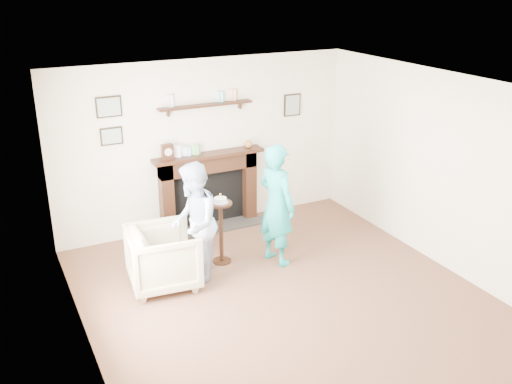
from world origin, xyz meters
TOP-DOWN VIEW (x-y plane):
  - ground at (0.00, 0.00)m, footprint 5.00×5.00m
  - room_shell at (-0.00, 0.69)m, footprint 4.54×5.02m
  - armchair at (-1.17, 1.00)m, footprint 0.91×0.89m
  - man at (-0.78, 0.96)m, footprint 0.83×0.91m
  - woman at (0.35, 0.93)m, footprint 0.53×0.67m
  - pedestal_table at (-0.31, 1.23)m, footprint 0.30×0.30m

SIDE VIEW (x-z plane):
  - ground at x=0.00m, z-range 0.00..0.00m
  - armchair at x=-1.17m, z-range -0.38..0.38m
  - man at x=-0.78m, z-range -0.76..0.76m
  - woman at x=0.35m, z-range -0.81..0.81m
  - pedestal_table at x=-0.31m, z-range 0.11..1.09m
  - room_shell at x=0.00m, z-range 0.36..2.88m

